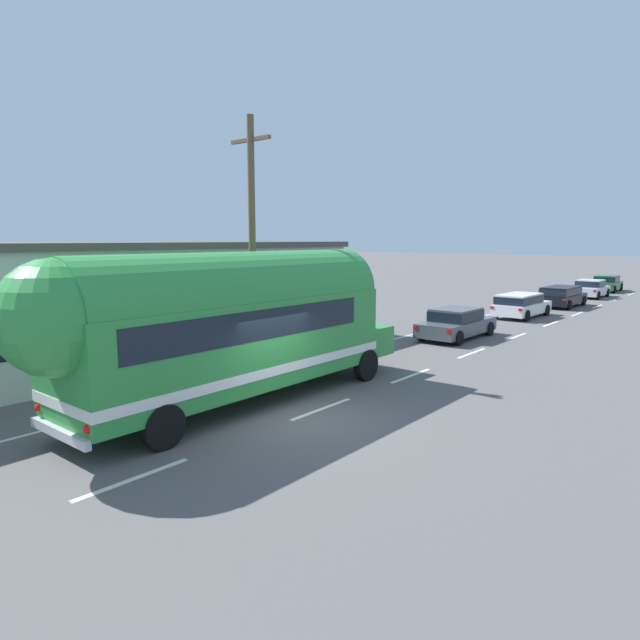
{
  "coord_description": "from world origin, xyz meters",
  "views": [
    {
      "loc": [
        8.89,
        -9.82,
        4.45
      ],
      "look_at": [
        -1.89,
        3.18,
        1.95
      ],
      "focal_mm": 30.76,
      "sensor_mm": 36.0,
      "label": 1
    }
  ],
  "objects_px": {
    "car_third": "(562,295)",
    "car_lead": "(456,322)",
    "painted_bus": "(226,322)",
    "utility_pole": "(252,240)",
    "car_fifth": "(607,283)",
    "car_fourth": "(590,288)",
    "car_second": "(520,304)"
  },
  "relations": [
    {
      "from": "car_lead",
      "to": "car_third",
      "type": "distance_m",
      "value": 15.16
    },
    {
      "from": "utility_pole",
      "to": "car_fourth",
      "type": "relative_size",
      "value": 2.0
    },
    {
      "from": "car_third",
      "to": "car_fifth",
      "type": "height_order",
      "value": "same"
    },
    {
      "from": "car_second",
      "to": "utility_pole",
      "type": "bearing_deg",
      "value": -98.39
    },
    {
      "from": "utility_pole",
      "to": "car_fourth",
      "type": "height_order",
      "value": "utility_pole"
    },
    {
      "from": "car_fifth",
      "to": "painted_bus",
      "type": "bearing_deg",
      "value": -89.79
    },
    {
      "from": "utility_pole",
      "to": "car_lead",
      "type": "height_order",
      "value": "utility_pole"
    },
    {
      "from": "painted_bus",
      "to": "car_fifth",
      "type": "height_order",
      "value": "painted_bus"
    },
    {
      "from": "painted_bus",
      "to": "car_third",
      "type": "height_order",
      "value": "painted_bus"
    },
    {
      "from": "painted_bus",
      "to": "utility_pole",
      "type": "bearing_deg",
      "value": 127.79
    },
    {
      "from": "utility_pole",
      "to": "car_third",
      "type": "relative_size",
      "value": 1.81
    },
    {
      "from": "painted_bus",
      "to": "car_fourth",
      "type": "distance_m",
      "value": 36.42
    },
    {
      "from": "car_third",
      "to": "car_fifth",
      "type": "distance_m",
      "value": 14.05
    },
    {
      "from": "painted_bus",
      "to": "car_lead",
      "type": "height_order",
      "value": "painted_bus"
    },
    {
      "from": "utility_pole",
      "to": "car_lead",
      "type": "xyz_separation_m",
      "value": [
        2.86,
        9.82,
        -3.68
      ]
    },
    {
      "from": "utility_pole",
      "to": "car_second",
      "type": "distance_m",
      "value": 18.88
    },
    {
      "from": "painted_bus",
      "to": "car_lead",
      "type": "distance_m",
      "value": 13.59
    },
    {
      "from": "car_fifth",
      "to": "car_fourth",
      "type": "bearing_deg",
      "value": -87.97
    },
    {
      "from": "utility_pole",
      "to": "painted_bus",
      "type": "bearing_deg",
      "value": -52.21
    },
    {
      "from": "utility_pole",
      "to": "car_second",
      "type": "height_order",
      "value": "utility_pole"
    },
    {
      "from": "utility_pole",
      "to": "car_fifth",
      "type": "relative_size",
      "value": 1.83
    },
    {
      "from": "car_third",
      "to": "car_fifth",
      "type": "xyz_separation_m",
      "value": [
        -0.35,
        14.05,
        -0.06
      ]
    },
    {
      "from": "car_fourth",
      "to": "painted_bus",
      "type": "bearing_deg",
      "value": -90.1
    },
    {
      "from": "utility_pole",
      "to": "car_third",
      "type": "distance_m",
      "value": 25.43
    },
    {
      "from": "utility_pole",
      "to": "car_third",
      "type": "bearing_deg",
      "value": 83.05
    },
    {
      "from": "car_third",
      "to": "car_lead",
      "type": "bearing_deg",
      "value": -90.68
    },
    {
      "from": "utility_pole",
      "to": "painted_bus",
      "type": "xyz_separation_m",
      "value": [
        2.86,
        -3.68,
        -2.12
      ]
    },
    {
      "from": "car_lead",
      "to": "car_fourth",
      "type": "relative_size",
      "value": 1.09
    },
    {
      "from": "car_lead",
      "to": "car_second",
      "type": "height_order",
      "value": "same"
    },
    {
      "from": "painted_bus",
      "to": "car_fourth",
      "type": "xyz_separation_m",
      "value": [
        0.07,
        36.38,
        -1.58
      ]
    },
    {
      "from": "utility_pole",
      "to": "car_fifth",
      "type": "bearing_deg",
      "value": 86.05
    },
    {
      "from": "car_lead",
      "to": "car_third",
      "type": "xyz_separation_m",
      "value": [
        0.18,
        15.16,
        0.06
      ]
    }
  ]
}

